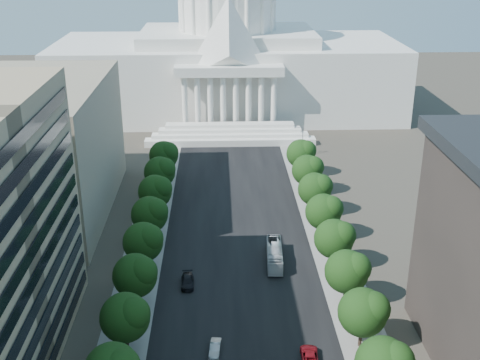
{
  "coord_description": "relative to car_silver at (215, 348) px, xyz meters",
  "views": [
    {
      "loc": [
        -3.52,
        -28.38,
        59.3
      ],
      "look_at": [
        0.28,
        74.05,
        17.61
      ],
      "focal_mm": 45.0,
      "sensor_mm": 36.0,
      "label": 1
    }
  ],
  "objects": [
    {
      "name": "road_asphalt",
      "position": [
        4.53,
        42.8,
        -0.75
      ],
      "size": [
        30.0,
        260.0,
        0.01
      ],
      "primitive_type": "cube",
      "color": "black",
      "rests_on": "ground"
    },
    {
      "name": "sidewalk_left",
      "position": [
        -14.47,
        42.8,
        -0.75
      ],
      "size": [
        8.0,
        260.0,
        0.02
      ],
      "primitive_type": "cube",
      "color": "gray",
      "rests_on": "ground"
    },
    {
      "name": "sidewalk_right",
      "position": [
        23.53,
        42.8,
        -0.75
      ],
      "size": [
        8.0,
        260.0,
        0.02
      ],
      "primitive_type": "cube",
      "color": "gray",
      "rests_on": "ground"
    },
    {
      "name": "capitol",
      "position": [
        4.53,
        137.69,
        19.26
      ],
      "size": [
        120.0,
        56.0,
        73.0
      ],
      "color": "white",
      "rests_on": "ground"
    },
    {
      "name": "office_block_left_far",
      "position": [
        -43.47,
        52.8,
        14.25
      ],
      "size": [
        38.0,
        52.0,
        30.0
      ],
      "primitive_type": "cube",
      "color": "gray",
      "rests_on": "ground"
    },
    {
      "name": "tree_l_d",
      "position": [
        -13.13,
        0.6,
        5.71
      ],
      "size": [
        7.79,
        7.6,
        9.97
      ],
      "color": "#33261C",
      "rests_on": "ground"
    },
    {
      "name": "tree_l_e",
      "position": [
        -13.13,
        12.6,
        5.71
      ],
      "size": [
        7.79,
        7.6,
        9.97
      ],
      "color": "#33261C",
      "rests_on": "ground"
    },
    {
      "name": "tree_l_f",
      "position": [
        -13.13,
        24.6,
        5.71
      ],
      "size": [
        7.79,
        7.6,
        9.97
      ],
      "color": "#33261C",
      "rests_on": "ground"
    },
    {
      "name": "tree_l_g",
      "position": [
        -13.13,
        36.6,
        5.71
      ],
      "size": [
        7.79,
        7.6,
        9.97
      ],
      "color": "#33261C",
      "rests_on": "ground"
    },
    {
      "name": "tree_l_h",
      "position": [
        -13.13,
        48.6,
        5.71
      ],
      "size": [
        7.79,
        7.6,
        9.97
      ],
      "color": "#33261C",
      "rests_on": "ground"
    },
    {
      "name": "tree_l_i",
      "position": [
        -13.13,
        60.6,
        5.71
      ],
      "size": [
        7.79,
        7.6,
        9.97
      ],
      "color": "#33261C",
      "rests_on": "ground"
    },
    {
      "name": "tree_l_j",
      "position": [
        -13.13,
        72.6,
        5.71
      ],
      "size": [
        7.79,
        7.6,
        9.97
      ],
      "color": "#33261C",
      "rests_on": "ground"
    },
    {
      "name": "tree_r_d",
      "position": [
        22.87,
        0.6,
        5.71
      ],
      "size": [
        7.79,
        7.6,
        9.97
      ],
      "color": "#33261C",
      "rests_on": "ground"
    },
    {
      "name": "tree_r_e",
      "position": [
        22.87,
        12.6,
        5.71
      ],
      "size": [
        7.79,
        7.6,
        9.97
      ],
      "color": "#33261C",
      "rests_on": "ground"
    },
    {
      "name": "tree_r_f",
      "position": [
        22.87,
        24.6,
        5.71
      ],
      "size": [
        7.79,
        7.6,
        9.97
      ],
      "color": "#33261C",
      "rests_on": "ground"
    },
    {
      "name": "tree_r_g",
      "position": [
        22.87,
        36.6,
        5.71
      ],
      "size": [
        7.79,
        7.6,
        9.97
      ],
      "color": "#33261C",
      "rests_on": "ground"
    },
    {
      "name": "tree_r_h",
      "position": [
        22.87,
        48.6,
        5.71
      ],
      "size": [
        7.79,
        7.6,
        9.97
      ],
      "color": "#33261C",
      "rests_on": "ground"
    },
    {
      "name": "tree_r_i",
      "position": [
        22.87,
        60.6,
        5.71
      ],
      "size": [
        7.79,
        7.6,
        9.97
      ],
      "color": "#33261C",
      "rests_on": "ground"
    },
    {
      "name": "tree_r_j",
      "position": [
        22.87,
        72.6,
        5.71
      ],
      "size": [
        7.79,
        7.6,
        9.97
      ],
      "color": "#33261C",
      "rests_on": "ground"
    },
    {
      "name": "streetlight_c",
      "position": [
        24.43,
        12.8,
        5.08
      ],
      "size": [
        2.61,
        0.44,
        9.0
      ],
      "color": "gray",
      "rests_on": "ground"
    },
    {
      "name": "streetlight_d",
      "position": [
        24.43,
        37.8,
        5.08
      ],
      "size": [
        2.61,
        0.44,
        9.0
      ],
      "color": "gray",
      "rests_on": "ground"
    },
    {
      "name": "streetlight_e",
      "position": [
        24.43,
        62.8,
        5.08
      ],
      "size": [
        2.61,
        0.44,
        9.0
      ],
      "color": "gray",
      "rests_on": "ground"
    },
    {
      "name": "streetlight_f",
      "position": [
        24.43,
        87.8,
        5.08
      ],
      "size": [
        2.61,
        0.44,
        9.0
      ],
      "color": "gray",
      "rests_on": "ground"
    },
    {
      "name": "car_silver",
      "position": [
        0.0,
        0.0,
        0.0
      ],
      "size": [
        2.05,
        4.67,
        1.49
      ],
      "primitive_type": "imported",
      "rotation": [
        0.0,
        0.0,
        -0.11
      ],
      "color": "#9B9EA2",
      "rests_on": "ground"
    },
    {
      "name": "car_red",
      "position": [
        14.19,
        -2.39,
        0.05
      ],
      "size": [
        2.98,
        5.88,
        1.59
      ],
      "primitive_type": "imported",
      "rotation": [
        0.0,
        0.0,
        3.08
      ],
      "color": "maroon",
      "rests_on": "ground"
    },
    {
      "name": "car_dark_b",
      "position": [
        -5.08,
        19.31,
        0.07
      ],
      "size": [
        2.49,
        5.67,
        1.62
      ],
      "primitive_type": "imported",
      "rotation": [
        0.0,
        0.0,
        0.04
      ],
      "color": "black",
      "rests_on": "ground"
    },
    {
      "name": "city_bus",
      "position": [
        11.55,
        27.05,
        0.95
      ],
      "size": [
        3.52,
        12.32,
        3.39
      ],
      "primitive_type": "imported",
      "rotation": [
        0.0,
        0.0,
        -0.06
      ],
      "color": "silver",
      "rests_on": "ground"
    }
  ]
}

